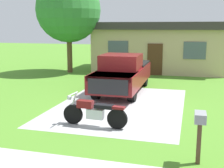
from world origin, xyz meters
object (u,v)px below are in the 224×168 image
Objects in this scene: mailbox at (200,124)px; neighbor_house at (159,46)px; shade_tree at (68,10)px; motorcycle at (94,112)px; pickup_truck at (123,73)px.

mailbox is 15.46m from neighbor_house.
neighbor_house is (5.96, 2.82, -2.52)m from shade_tree.
motorcycle is 1.76× the size of mailbox.
pickup_truck is at bearing 92.92° from motorcycle.
motorcycle is 5.37m from pickup_truck.
motorcycle is at bearing -63.04° from shade_tree.
neighbor_house is at bearing 25.29° from shade_tree.
pickup_truck is at bearing -96.40° from neighbor_house.
shade_tree reaches higher than pickup_truck.
shade_tree is 0.68× the size of neighbor_house.
mailbox reaches higher than motorcycle.
shade_tree is (-8.57, 12.40, 3.33)m from mailbox.
neighbor_house is (0.89, 7.98, 0.84)m from pickup_truck.
shade_tree reaches higher than neighbor_house.
pickup_truck is 8.03m from mailbox.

